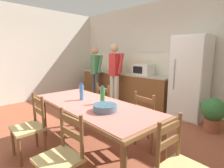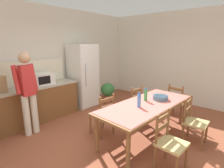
% 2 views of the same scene
% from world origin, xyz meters
% --- Properties ---
extents(ground_plane, '(8.32, 8.32, 0.00)m').
position_xyz_m(ground_plane, '(0.00, 0.00, 0.00)').
color(ground_plane, brown).
extents(wall_back, '(6.52, 0.12, 2.90)m').
position_xyz_m(wall_back, '(0.00, 2.66, 1.45)').
color(wall_back, silver).
rests_on(wall_back, ground).
extents(wall_left, '(0.12, 5.20, 2.90)m').
position_xyz_m(wall_left, '(-3.26, 0.00, 1.45)').
color(wall_left, silver).
rests_on(wall_left, ground).
extents(kitchen_counter, '(3.22, 0.66, 0.90)m').
position_xyz_m(kitchen_counter, '(-1.10, 2.23, 0.45)').
color(kitchen_counter, brown).
rests_on(kitchen_counter, ground).
extents(counter_splashback, '(3.18, 0.03, 0.60)m').
position_xyz_m(counter_splashback, '(-1.10, 2.54, 1.20)').
color(counter_splashback, '#EFE8CB').
rests_on(counter_splashback, kitchen_counter).
extents(refrigerator, '(0.72, 0.73, 1.89)m').
position_xyz_m(refrigerator, '(0.97, 2.19, 0.94)').
color(refrigerator, white).
rests_on(refrigerator, ground).
extents(microwave, '(0.50, 0.39, 0.30)m').
position_xyz_m(microwave, '(-0.33, 2.21, 1.05)').
color(microwave, white).
rests_on(microwave, kitchen_counter).
extents(paper_bag, '(0.24, 0.16, 0.36)m').
position_xyz_m(paper_bag, '(-1.28, 2.20, 1.08)').
color(paper_bag, tan).
rests_on(paper_bag, kitchen_counter).
extents(dining_table, '(2.29, 1.05, 0.76)m').
position_xyz_m(dining_table, '(0.50, -0.29, 0.69)').
color(dining_table, brown).
rests_on(dining_table, ground).
extents(bottle_near_centre, '(0.07, 0.07, 0.27)m').
position_xyz_m(bottle_near_centre, '(0.22, -0.28, 0.89)').
color(bottle_near_centre, '#4C8ED6').
rests_on(bottle_near_centre, dining_table).
extents(bottle_off_centre, '(0.07, 0.07, 0.27)m').
position_xyz_m(bottle_off_centre, '(0.62, -0.19, 0.89)').
color(bottle_off_centre, green).
rests_on(bottle_off_centre, dining_table).
extents(serving_bowl, '(0.32, 0.32, 0.09)m').
position_xyz_m(serving_bowl, '(0.89, -0.39, 0.81)').
color(serving_bowl, slate).
rests_on(serving_bowl, dining_table).
extents(chair_side_near_right, '(0.43, 0.41, 0.91)m').
position_xyz_m(chair_side_near_right, '(0.95, -1.07, 0.44)').
color(chair_side_near_right, brown).
rests_on(chair_side_near_right, ground).
extents(chair_side_near_left, '(0.44, 0.42, 0.91)m').
position_xyz_m(chair_side_near_left, '(-0.05, -1.01, 0.44)').
color(chair_side_near_left, brown).
rests_on(chair_side_near_left, ground).
extents(chair_side_far_left, '(0.46, 0.44, 0.91)m').
position_xyz_m(chair_side_far_left, '(0.04, 0.49, 0.44)').
color(chair_side_far_left, brown).
rests_on(chair_side_far_left, ground).
extents(chair_side_far_right, '(0.47, 0.45, 0.91)m').
position_xyz_m(chair_side_far_right, '(1.05, 0.42, 0.44)').
color(chair_side_far_right, brown).
rests_on(chair_side_far_right, ground).
extents(person_at_sink, '(0.43, 0.29, 1.70)m').
position_xyz_m(person_at_sink, '(-1.81, 1.71, 0.95)').
color(person_at_sink, '#4C4C4C').
rests_on(person_at_sink, ground).
extents(person_at_counter, '(0.44, 0.30, 1.76)m').
position_xyz_m(person_at_counter, '(-0.94, 1.69, 0.99)').
color(person_at_counter, silver).
rests_on(person_at_counter, ground).
extents(potted_plant, '(0.44, 0.44, 0.67)m').
position_xyz_m(potted_plant, '(1.61, 1.76, 0.39)').
color(potted_plant, brown).
rests_on(potted_plant, ground).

